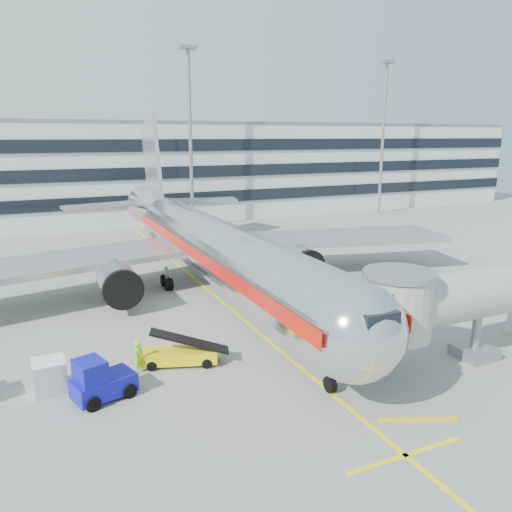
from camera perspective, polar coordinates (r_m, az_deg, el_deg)
name	(u,v)px	position (r m, az deg, el deg)	size (l,w,h in m)	color
ground	(266,338)	(34.31, 1.13, -9.39)	(180.00, 180.00, 0.00)	gray
lead_in_line	(216,296)	(42.98, -4.63, -4.61)	(0.25, 70.00, 0.01)	yellow
stop_bar	(406,455)	(23.99, 16.72, -20.98)	(6.00, 0.25, 0.01)	yellow
main_jet	(208,244)	(43.44, -5.51, 1.36)	(50.95, 48.70, 16.06)	silver
jet_bridge	(500,294)	(34.31, 26.10, -3.95)	(17.80, 4.50, 7.00)	silver
terminal	(117,170)	(87.69, -15.59, 9.44)	(150.00, 24.25, 15.60)	silver
light_mast_centre	(190,125)	(73.76, -7.55, 14.63)	(2.40, 1.20, 25.45)	gray
light_mast_east	(383,127)	(89.82, 14.35, 14.13)	(2.40, 1.20, 25.45)	gray
belt_loader	(180,354)	(30.81, -8.69, -11.04)	(4.76, 2.92, 2.23)	yellow
baggage_tug	(100,382)	(27.80, -17.43, -13.53)	(3.48, 2.72, 2.32)	#0E109C
cargo_container_front	(49,376)	(29.60, -22.54, -12.52)	(1.73, 1.73, 1.76)	silver
ramp_worker	(139,357)	(30.14, -13.26, -11.17)	(0.69, 0.46, 1.90)	#9CF81A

